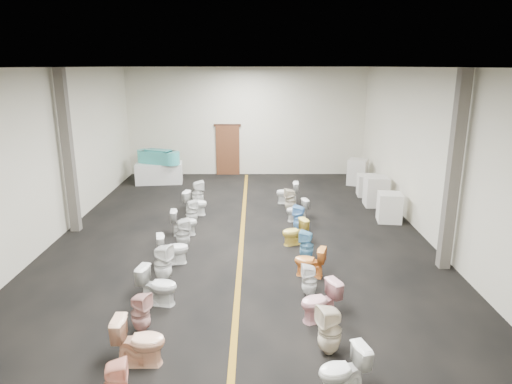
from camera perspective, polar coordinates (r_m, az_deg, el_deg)
floor at (r=12.18m, az=-1.83°, el=-6.37°), size 16.00×16.00×0.00m
ceiling at (r=11.30m, az=-2.04°, el=15.31°), size 16.00×16.00×0.00m
wall_back at (r=19.43m, az=-1.21°, el=8.75°), size 10.00×0.00×10.00m
wall_front at (r=4.03m, az=-5.56°, el=-19.17°), size 10.00×0.00×10.00m
wall_left at (r=12.71m, az=-25.14°, el=3.67°), size 0.00×16.00×16.00m
wall_right at (r=12.42m, az=21.85°, el=3.78°), size 0.00×16.00×16.00m
aisle_stripe at (r=12.18m, az=-1.83°, el=-6.36°), size 0.12×15.60×0.01m
back_door at (r=19.58m, az=-3.55°, el=5.22°), size 1.00×0.10×2.10m
door_frame at (r=19.43m, az=-3.60°, el=8.33°), size 1.15×0.08×0.10m
column_left at (r=13.51m, az=-22.44°, el=4.59°), size 0.25×0.25×4.50m
column_right at (r=10.97m, az=23.46°, el=2.18°), size 0.25×0.25×4.50m
display_table at (r=18.63m, az=-11.99°, el=2.34°), size 1.90×1.11×0.80m
bathtub at (r=18.49m, az=-12.11°, el=4.35°), size 1.76×1.13×0.55m
appliance_crate_a at (r=14.26m, az=16.34°, el=-1.85°), size 0.76×0.76×0.87m
appliance_crate_b at (r=15.72m, az=14.76°, el=0.10°), size 0.75×0.75×0.99m
appliance_crate_c at (r=16.89m, az=13.71°, el=0.81°), size 0.73×0.73×0.76m
appliance_crate_d at (r=18.39m, az=12.57°, el=2.46°), size 0.92×0.92×1.00m
toilet_left_2 at (r=7.68m, az=-14.34°, el=-17.58°), size 0.79×0.45×0.81m
toilet_left_3 at (r=8.49m, az=-14.23°, el=-14.42°), size 0.43×0.43×0.74m
toilet_left_4 at (r=9.30m, az=-12.16°, el=-11.35°), size 0.83×0.57×0.78m
toilet_left_5 at (r=10.17m, az=-11.56°, el=-8.71°), size 0.49×0.48×0.84m
toilet_left_6 at (r=11.02m, az=-10.36°, el=-6.97°), size 0.80×0.56×0.74m
toilet_left_7 at (r=11.84m, az=-9.13°, el=-5.16°), size 0.46×0.46×0.79m
toilet_left_8 at (r=12.77m, az=-8.98°, el=-3.76°), size 0.75×0.48×0.73m
toilet_left_9 at (r=13.61m, az=-8.03°, el=-2.49°), size 0.43×0.43×0.73m
toilet_left_10 at (r=14.44m, az=-7.58°, el=-1.38°), size 0.81×0.56×0.75m
toilet_left_11 at (r=15.34m, az=-7.29°, el=-0.16°), size 0.49×0.49×0.85m
toilet_right_1 at (r=7.04m, az=10.79°, el=-21.10°), size 0.81×0.60×0.74m
toilet_right_2 at (r=7.76m, az=9.19°, el=-16.69°), size 0.48×0.48×0.85m
toilet_right_3 at (r=8.65m, az=8.00°, el=-13.40°), size 0.85×0.69×0.76m
toilet_right_4 at (r=9.46m, az=6.69°, el=-10.92°), size 0.33×0.32×0.69m
toilet_right_5 at (r=10.28m, az=6.73°, el=-8.63°), size 0.77×0.59×0.70m
toilet_right_6 at (r=11.09m, az=6.35°, el=-6.66°), size 0.43×0.42×0.74m
toilet_right_7 at (r=12.00m, az=4.85°, el=-5.01°), size 0.76×0.59×0.68m
toilet_right_8 at (r=12.95m, az=5.45°, el=-3.30°), size 0.44×0.43×0.76m
toilet_right_9 at (r=13.80m, az=5.14°, el=-2.28°), size 0.73×0.52×0.67m
toilet_right_10 at (r=14.60m, az=4.32°, el=-1.05°), size 0.41×0.41×0.77m
toilet_right_11 at (r=15.51m, az=3.94°, el=-0.08°), size 0.76×0.46×0.76m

